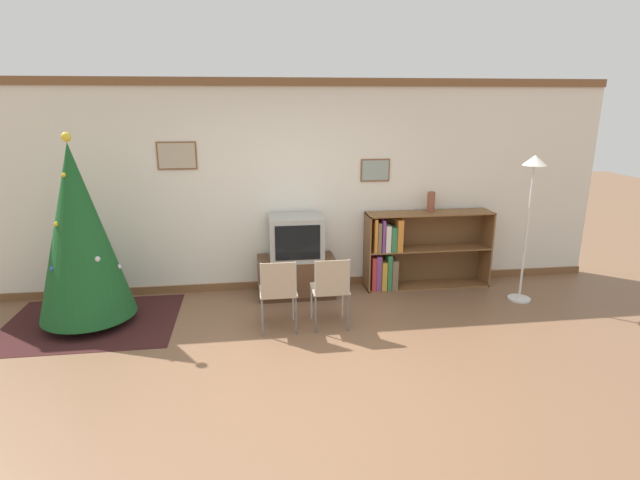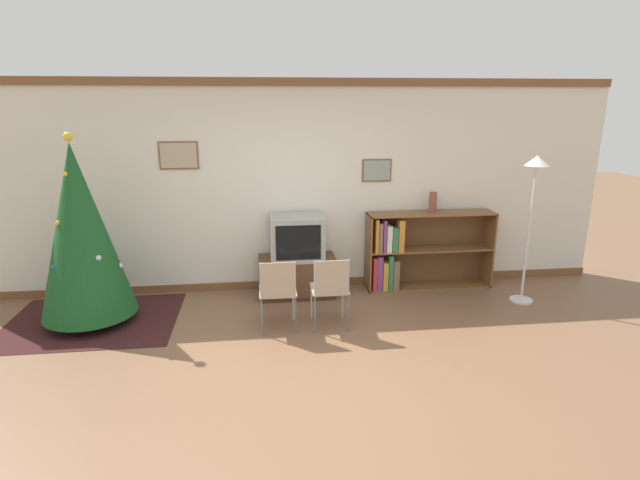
# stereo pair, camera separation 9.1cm
# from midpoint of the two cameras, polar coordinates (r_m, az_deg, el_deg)

# --- Properties ---
(ground_plane) EXTENTS (24.00, 24.00, 0.00)m
(ground_plane) POSITION_cam_midpoint_polar(r_m,az_deg,el_deg) (4.76, -1.46, -15.12)
(ground_plane) COLOR brown
(wall_back) EXTENTS (8.53, 0.11, 2.70)m
(wall_back) POSITION_cam_midpoint_polar(r_m,az_deg,el_deg) (6.47, -3.51, 6.02)
(wall_back) COLOR silver
(wall_back) RESTS_ON ground_plane
(area_rug) EXTENTS (1.89, 1.47, 0.01)m
(area_rug) POSITION_cam_midpoint_polar(r_m,az_deg,el_deg) (6.31, -24.16, -8.44)
(area_rug) COLOR #381919
(area_rug) RESTS_ON ground_plane
(christmas_tree) EXTENTS (1.02, 1.02, 2.12)m
(christmas_tree) POSITION_cam_midpoint_polar(r_m,az_deg,el_deg) (5.98, -25.28, 0.86)
(christmas_tree) COLOR maroon
(christmas_tree) RESTS_ON area_rug
(tv_console) EXTENTS (0.98, 0.53, 0.50)m
(tv_console) POSITION_cam_midpoint_polar(r_m,az_deg,el_deg) (6.44, -2.20, -4.17)
(tv_console) COLOR #412A1A
(tv_console) RESTS_ON ground_plane
(television) EXTENTS (0.67, 0.52, 0.55)m
(television) POSITION_cam_midpoint_polar(r_m,az_deg,el_deg) (6.27, -2.25, 0.31)
(television) COLOR #9E9E99
(television) RESTS_ON tv_console
(folding_chair_left) EXTENTS (0.40, 0.40, 0.82)m
(folding_chair_left) POSITION_cam_midpoint_polar(r_m,az_deg,el_deg) (5.38, -4.34, -5.77)
(folding_chair_left) COLOR tan
(folding_chair_left) RESTS_ON ground_plane
(folding_chair_right) EXTENTS (0.40, 0.40, 0.82)m
(folding_chair_right) POSITION_cam_midpoint_polar(r_m,az_deg,el_deg) (5.43, 1.68, -5.52)
(folding_chair_right) COLOR tan
(folding_chair_right) RESTS_ON ground_plane
(bookshelf) EXTENTS (1.68, 0.36, 1.02)m
(bookshelf) POSITION_cam_midpoint_polar(r_m,az_deg,el_deg) (6.72, 10.44, -1.24)
(bookshelf) COLOR brown
(bookshelf) RESTS_ON ground_plane
(vase) EXTENTS (0.10, 0.10, 0.26)m
(vase) POSITION_cam_midpoint_polar(r_m,az_deg,el_deg) (6.71, 13.15, 4.27)
(vase) COLOR brown
(vase) RESTS_ON bookshelf
(standing_lamp) EXTENTS (0.28, 0.28, 1.82)m
(standing_lamp) POSITION_cam_midpoint_polar(r_m,az_deg,el_deg) (6.46, 23.61, 5.11)
(standing_lamp) COLOR silver
(standing_lamp) RESTS_ON ground_plane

